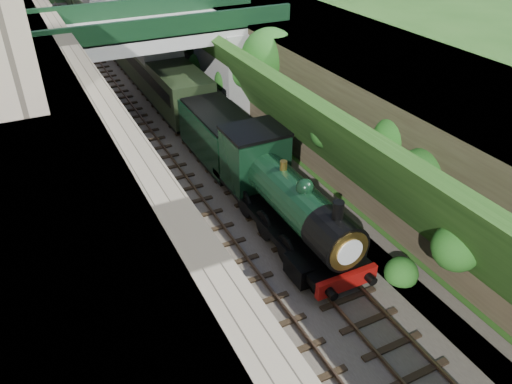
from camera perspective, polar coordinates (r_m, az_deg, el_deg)
name	(u,v)px	position (r m, az deg, el deg)	size (l,w,h in m)	color
ground	(376,379)	(18.02, 13.59, -20.09)	(160.00, 160.00, 0.00)	#1E4714
trackbed	(177,138)	(32.11, -8.97, 6.13)	(10.00, 90.00, 0.20)	#473F38
retaining_wall	(78,102)	(29.78, -19.70, 9.65)	(1.00, 90.00, 7.00)	#756B56
street_plateau_left	(10,113)	(29.65, -26.34, 8.06)	(6.00, 90.00, 7.00)	#262628
street_plateau_right	(308,69)	(34.70, 5.99, 13.76)	(8.00, 90.00, 6.25)	#262628
embankment_slope	(253,88)	(32.13, -0.30, 11.79)	(4.39, 90.00, 6.36)	#1E4714
track_left	(146,142)	(31.58, -12.43, 5.58)	(2.50, 90.00, 0.20)	black
track_right	(195,132)	(32.37, -6.97, 6.81)	(2.50, 90.00, 0.20)	black
road_bridge	(166,57)	(34.50, -10.24, 14.99)	(16.00, 6.40, 7.25)	gray
tree	(270,59)	(31.49, 1.63, 14.90)	(3.60, 3.80, 6.60)	black
locomotive	(284,198)	(22.33, 3.24, -0.70)	(3.10, 10.22, 3.83)	black
tender	(220,139)	(28.25, -4.15, 6.11)	(2.70, 6.00, 3.05)	black
coach_front	(154,67)	(39.23, -11.62, 13.82)	(2.90, 18.00, 3.70)	black
coach_middle	(101,15)	(57.02, -17.33, 18.76)	(2.90, 18.00, 3.70)	black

